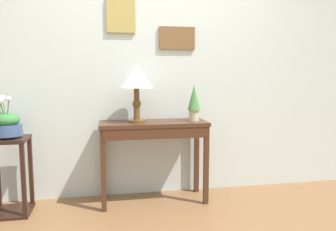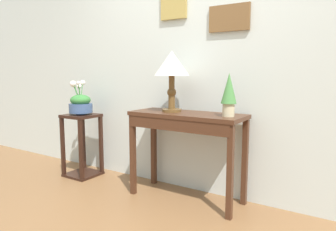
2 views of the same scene
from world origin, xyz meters
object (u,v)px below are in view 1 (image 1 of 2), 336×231
potted_plant_on_console (194,101)px  pedestal_stand_left (10,176)px  console_table (154,135)px  planter_bowl_wide (7,124)px  table_lamp (136,79)px

potted_plant_on_console → pedestal_stand_left: (-1.69, -0.04, -0.64)m
console_table → planter_bowl_wide: (-1.30, -0.04, 0.15)m
potted_plant_on_console → planter_bowl_wide: (-1.69, -0.04, -0.17)m
console_table → pedestal_stand_left: size_ratio=1.48×
table_lamp → potted_plant_on_console: (0.55, -0.02, -0.21)m
table_lamp → pedestal_stand_left: bearing=-177.0°
console_table → potted_plant_on_console: (0.40, 0.00, 0.32)m
table_lamp → console_table: bearing=-8.0°
table_lamp → planter_bowl_wide: (-1.14, -0.06, -0.38)m
table_lamp → pedestal_stand_left: table_lamp is taller
console_table → potted_plant_on_console: bearing=0.1°
table_lamp → potted_plant_on_console: size_ratio=1.55×
table_lamp → pedestal_stand_left: (-1.14, -0.06, -0.85)m
potted_plant_on_console → pedestal_stand_left: potted_plant_on_console is taller
potted_plant_on_console → pedestal_stand_left: bearing=-178.7°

